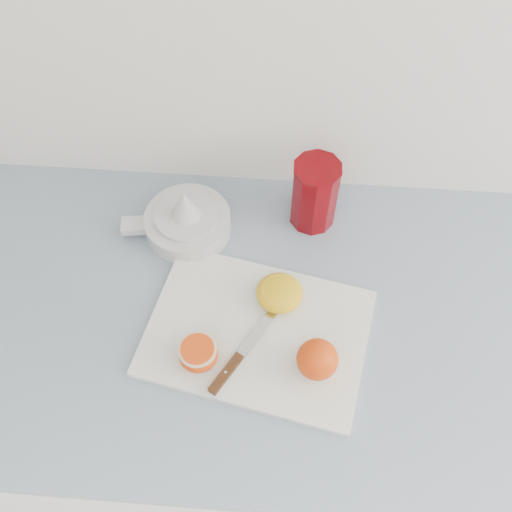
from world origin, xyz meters
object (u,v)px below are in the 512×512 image
object	(u,v)px
counter	(236,396)
cutting_board	(257,333)
half_orange	(198,354)
red_tumbler	(314,196)
citrus_juicer	(186,220)

from	to	relation	value
counter	cutting_board	bearing A→B (deg)	-40.55
half_orange	red_tumbler	world-z (taller)	red_tumbler
cutting_board	red_tumbler	distance (m)	0.27
cutting_board	counter	bearing A→B (deg)	139.45
red_tumbler	half_orange	bearing A→B (deg)	-119.58
cutting_board	red_tumbler	world-z (taller)	red_tumbler
counter	citrus_juicer	xyz separation A→B (m)	(-0.09, 0.16, 0.47)
cutting_board	citrus_juicer	distance (m)	0.26
cutting_board	half_orange	xyz separation A→B (m)	(-0.09, -0.06, 0.03)
citrus_juicer	red_tumbler	world-z (taller)	red_tumbler
cutting_board	half_orange	bearing A→B (deg)	-148.09
cutting_board	red_tumbler	bearing A→B (deg)	71.33
citrus_juicer	red_tumbler	xyz separation A→B (m)	(0.23, 0.05, 0.04)
counter	citrus_juicer	world-z (taller)	citrus_juicer
counter	half_orange	bearing A→B (deg)	-110.23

